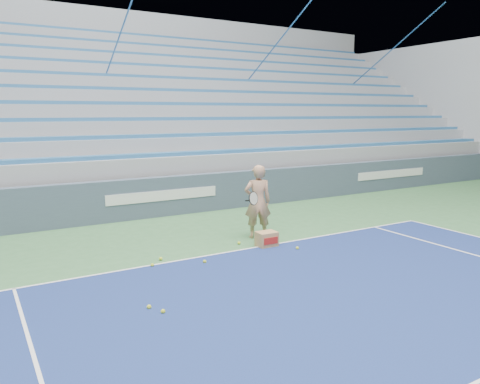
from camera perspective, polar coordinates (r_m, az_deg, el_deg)
name	(u,v)px	position (r m, az deg, el deg)	size (l,w,h in m)	color
sponsor_barrier	(162,196)	(13.20, -9.52, -0.53)	(30.00, 0.32, 1.10)	#3F4E61
bleachers	(105,126)	(18.46, -16.14, 7.75)	(31.00, 9.15, 7.30)	#96989F
tennis_player	(258,202)	(10.69, 2.17, -1.17)	(0.97, 0.92, 1.70)	tan
ball_box	(267,239)	(10.16, 3.27, -5.75)	(0.44, 0.34, 0.32)	#AC8353
tennis_ball_0	(149,307)	(7.22, -11.02, -13.59)	(0.07, 0.07, 0.07)	#D0DC2D
tennis_ball_1	(161,259)	(9.38, -9.64, -8.02)	(0.07, 0.07, 0.07)	#D0DC2D
tennis_ball_2	(152,265)	(9.03, -10.65, -8.74)	(0.07, 0.07, 0.07)	#D0DC2D
tennis_ball_3	(297,248)	(10.01, 7.00, -6.80)	(0.07, 0.07, 0.07)	#D0DC2D
tennis_ball_4	(239,243)	(10.32, -0.12, -6.23)	(0.07, 0.07, 0.07)	#D0DC2D
tennis_ball_5	(163,311)	(7.04, -9.36, -14.16)	(0.07, 0.07, 0.07)	#D0DC2D
tennis_ball_6	(205,262)	(9.10, -4.33, -8.45)	(0.07, 0.07, 0.07)	#D0DC2D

